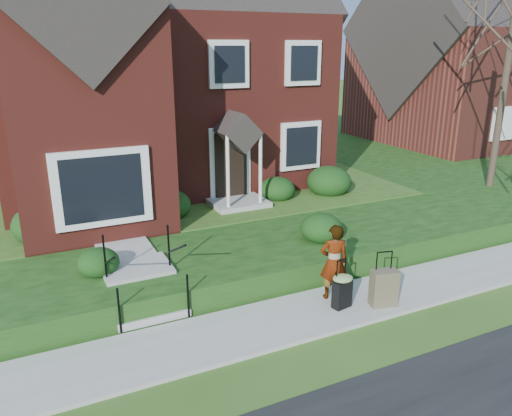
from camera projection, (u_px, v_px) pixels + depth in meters
ground at (293, 319)px, 9.74m from camera, size 120.00×120.00×0.00m
sidewalk at (293, 318)px, 9.73m from camera, size 60.00×1.60×0.08m
terrace at (247, 167)px, 20.64m from camera, size 44.00×20.00×0.60m
walkway at (113, 228)px, 12.80m from camera, size 1.20×6.00×0.06m
main_house at (146, 40)px, 16.26m from camera, size 10.40×10.20×9.40m
neighbour_house at (471, 42)px, 24.12m from camera, size 9.40×8.00×9.20m
front_steps at (142, 284)px, 10.15m from camera, size 1.40×2.02×1.50m
foundation_shrubs at (212, 202)px, 13.57m from camera, size 9.88×4.49×1.02m
woman at (334, 262)px, 10.19m from camera, size 0.68×0.55×1.61m
suitcase_black at (342, 289)px, 9.93m from camera, size 0.48×0.42×1.02m
suitcase_olive at (384, 288)px, 10.02m from camera, size 0.58×0.42×1.14m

